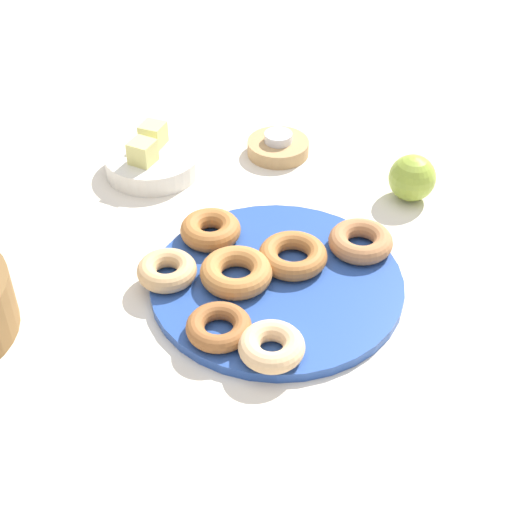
{
  "coord_description": "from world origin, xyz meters",
  "views": [
    {
      "loc": [
        -0.7,
        -0.28,
        0.68
      ],
      "look_at": [
        0.0,
        0.03,
        0.04
      ],
      "focal_mm": 53.57,
      "sensor_mm": 36.0,
      "label": 1
    }
  ],
  "objects_px": {
    "donut_plate": "(277,283)",
    "donut_5": "(236,272)",
    "melon_chunk_right": "(153,134)",
    "donut_1": "(293,256)",
    "tealight": "(278,137)",
    "melon_chunk_left": "(143,152)",
    "donut_0": "(219,327)",
    "donut_4": "(361,241)",
    "donut_6": "(167,270)",
    "fruit_bowl": "(153,162)",
    "apple": "(412,178)",
    "donut_2": "(272,347)",
    "candle_holder": "(278,148)",
    "donut_3": "(211,230)"
  },
  "relations": [
    {
      "from": "donut_plate",
      "to": "donut_5",
      "type": "distance_m",
      "value": 0.06
    },
    {
      "from": "donut_plate",
      "to": "melon_chunk_right",
      "type": "relative_size",
      "value": 9.31
    },
    {
      "from": "donut_1",
      "to": "donut_5",
      "type": "height_order",
      "value": "donut_5"
    },
    {
      "from": "tealight",
      "to": "melon_chunk_left",
      "type": "xyz_separation_m",
      "value": [
        -0.16,
        0.16,
        0.02
      ]
    },
    {
      "from": "donut_0",
      "to": "tealight",
      "type": "distance_m",
      "value": 0.44
    },
    {
      "from": "donut_0",
      "to": "donut_4",
      "type": "distance_m",
      "value": 0.25
    },
    {
      "from": "donut_6",
      "to": "fruit_bowl",
      "type": "bearing_deg",
      "value": 33.42
    },
    {
      "from": "donut_4",
      "to": "melon_chunk_left",
      "type": "xyz_separation_m",
      "value": [
        0.05,
        0.37,
        0.02
      ]
    },
    {
      "from": "melon_chunk_right",
      "to": "apple",
      "type": "height_order",
      "value": "apple"
    },
    {
      "from": "donut_5",
      "to": "apple",
      "type": "distance_m",
      "value": 0.34
    },
    {
      "from": "donut_2",
      "to": "donut_6",
      "type": "xyz_separation_m",
      "value": [
        0.07,
        0.18,
        -0.0
      ]
    },
    {
      "from": "donut_4",
      "to": "apple",
      "type": "height_order",
      "value": "apple"
    },
    {
      "from": "donut_2",
      "to": "donut_plate",
      "type": "bearing_deg",
      "value": 19.65
    },
    {
      "from": "donut_2",
      "to": "donut_5",
      "type": "xyz_separation_m",
      "value": [
        0.1,
        0.09,
        0.0
      ]
    },
    {
      "from": "melon_chunk_right",
      "to": "donut_2",
      "type": "bearing_deg",
      "value": -134.0
    },
    {
      "from": "donut_plate",
      "to": "donut_5",
      "type": "bearing_deg",
      "value": 116.2
    },
    {
      "from": "donut_1",
      "to": "donut_plate",
      "type": "bearing_deg",
      "value": 170.14
    },
    {
      "from": "candle_holder",
      "to": "melon_chunk_left",
      "type": "height_order",
      "value": "melon_chunk_left"
    },
    {
      "from": "donut_plate",
      "to": "donut_6",
      "type": "relative_size",
      "value": 4.23
    },
    {
      "from": "donut_1",
      "to": "tealight",
      "type": "relative_size",
      "value": 2.03
    },
    {
      "from": "donut_0",
      "to": "candle_holder",
      "type": "bearing_deg",
      "value": 12.92
    },
    {
      "from": "candle_holder",
      "to": "melon_chunk_left",
      "type": "relative_size",
      "value": 2.83
    },
    {
      "from": "candle_holder",
      "to": "melon_chunk_right",
      "type": "xyz_separation_m",
      "value": [
        -0.1,
        0.18,
        0.04
      ]
    },
    {
      "from": "donut_2",
      "to": "melon_chunk_left",
      "type": "xyz_separation_m",
      "value": [
        0.28,
        0.33,
        0.02
      ]
    },
    {
      "from": "donut_1",
      "to": "donut_2",
      "type": "bearing_deg",
      "value": -166.96
    },
    {
      "from": "donut_5",
      "to": "candle_holder",
      "type": "bearing_deg",
      "value": 13.04
    },
    {
      "from": "donut_plate",
      "to": "donut_4",
      "type": "distance_m",
      "value": 0.13
    },
    {
      "from": "donut_1",
      "to": "apple",
      "type": "bearing_deg",
      "value": -23.45
    },
    {
      "from": "melon_chunk_left",
      "to": "melon_chunk_right",
      "type": "bearing_deg",
      "value": 12.09
    },
    {
      "from": "tealight",
      "to": "apple",
      "type": "relative_size",
      "value": 0.64
    },
    {
      "from": "donut_5",
      "to": "melon_chunk_left",
      "type": "xyz_separation_m",
      "value": [
        0.18,
        0.24,
        0.02
      ]
    },
    {
      "from": "donut_3",
      "to": "donut_0",
      "type": "bearing_deg",
      "value": -150.8
    },
    {
      "from": "tealight",
      "to": "melon_chunk_left",
      "type": "height_order",
      "value": "melon_chunk_left"
    },
    {
      "from": "tealight",
      "to": "melon_chunk_right",
      "type": "xyz_separation_m",
      "value": [
        -0.1,
        0.18,
        0.02
      ]
    },
    {
      "from": "donut_plate",
      "to": "donut_4",
      "type": "bearing_deg",
      "value": -37.72
    },
    {
      "from": "donut_6",
      "to": "donut_5",
      "type": "bearing_deg",
      "value": -69.63
    },
    {
      "from": "donut_4",
      "to": "donut_6",
      "type": "xyz_separation_m",
      "value": [
        -0.16,
        0.21,
        -0.0
      ]
    },
    {
      "from": "melon_chunk_left",
      "to": "melon_chunk_right",
      "type": "relative_size",
      "value": 1.0
    },
    {
      "from": "apple",
      "to": "donut_1",
      "type": "bearing_deg",
      "value": 156.55
    },
    {
      "from": "donut_plate",
      "to": "donut_2",
      "type": "height_order",
      "value": "donut_2"
    },
    {
      "from": "donut_plate",
      "to": "donut_0",
      "type": "relative_size",
      "value": 4.15
    },
    {
      "from": "donut_plate",
      "to": "donut_0",
      "type": "xyz_separation_m",
      "value": [
        -0.12,
        0.03,
        0.02
      ]
    },
    {
      "from": "donut_0",
      "to": "tealight",
      "type": "relative_size",
      "value": 1.76
    },
    {
      "from": "donut_5",
      "to": "fruit_bowl",
      "type": "xyz_separation_m",
      "value": [
        0.2,
        0.24,
        -0.01
      ]
    },
    {
      "from": "donut_5",
      "to": "candle_holder",
      "type": "relative_size",
      "value": 0.94
    },
    {
      "from": "donut_6",
      "to": "apple",
      "type": "distance_m",
      "value": 0.41
    },
    {
      "from": "tealight",
      "to": "donut_0",
      "type": "bearing_deg",
      "value": -167.08
    },
    {
      "from": "donut_0",
      "to": "tealight",
      "type": "bearing_deg",
      "value": 12.92
    },
    {
      "from": "donut_4",
      "to": "melon_chunk_right",
      "type": "distance_m",
      "value": 0.4
    },
    {
      "from": "donut_2",
      "to": "donut_3",
      "type": "bearing_deg",
      "value": 43.75
    }
  ]
}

